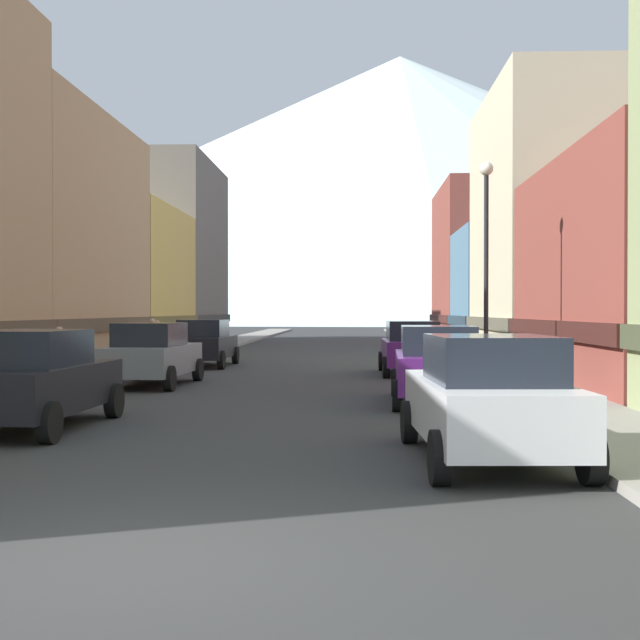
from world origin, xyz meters
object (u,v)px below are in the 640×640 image
potted_plant_1 (29,361)px  pedestrian_0 (157,341)px  car_left_2 (205,343)px  streetlamp_right (486,239)px  car_right_2 (412,347)px  car_left_0 (33,379)px  car_right_1 (437,364)px  pedestrian_1 (59,357)px  car_right_0 (488,398)px  pedestrian_2 (152,340)px  car_left_1 (152,354)px

potted_plant_1 → pedestrian_0: bearing=86.4°
car_left_2 → streetlamp_right: bearing=-46.5°
car_left_2 → car_right_2: size_ratio=1.00×
car_left_0 → potted_plant_1: 8.54m
car_right_1 → pedestrian_1: 10.72m
car_right_0 → car_right_1: same height
car_right_2 → car_right_0: bearing=-90.0°
car_right_2 → potted_plant_1: 12.10m
car_left_2 → streetlamp_right: 13.65m
car_right_2 → pedestrian_2: pedestrian_2 is taller
pedestrian_0 → car_left_1: bearing=-77.4°
car_left_1 → potted_plant_1: size_ratio=4.45×
car_left_0 → potted_plant_1: (-3.20, 7.92, -0.16)m
car_right_1 → car_left_1: bearing=150.5°
car_left_0 → car_right_2: size_ratio=1.01×
car_right_1 → car_left_2: bearing=121.1°
car_right_0 → pedestrian_0: size_ratio=2.83×
pedestrian_0 → pedestrian_2: pedestrian_2 is taller
car_right_0 → car_right_1: bearing=90.0°
car_right_2 → pedestrian_0: car_right_2 is taller
car_right_0 → potted_plant_1: bearing=134.9°
potted_plant_1 → pedestrian_2: bearing=86.1°
car_left_2 → car_right_1: 14.69m
pedestrian_1 → pedestrian_2: size_ratio=0.92×
car_left_1 → car_right_1: same height
car_left_1 → car_left_0: bearing=-90.0°
potted_plant_1 → car_left_0: bearing=-68.0°
car_left_1 → pedestrian_0: bearing=102.6°
car_left_0 → pedestrian_1: 8.58m
car_left_2 → car_right_2: bearing=-26.0°
car_right_1 → potted_plant_1: 11.33m
car_left_0 → pedestrian_2: bearing=97.4°
car_left_1 → car_left_2: bearing=90.0°
car_left_2 → pedestrian_2: (-2.45, 1.86, 0.02)m
car_left_0 → pedestrian_1: (-2.45, 8.22, -0.05)m
pedestrian_0 → streetlamp_right: (11.60, -12.29, 3.11)m
car_right_0 → car_right_2: (-0.00, 16.31, 0.00)m
car_left_0 → car_left_2: 17.07m
car_left_0 → pedestrian_1: size_ratio=2.90×
pedestrian_0 → pedestrian_1: bearing=-90.0°
car_right_2 → car_left_0: bearing=-119.6°
car_left_1 → car_left_2: 8.27m
car_left_0 → pedestrian_2: 19.09m
car_left_2 → pedestrian_2: bearing=142.8°
pedestrian_0 → pedestrian_1: size_ratio=1.03×
car_left_2 → car_right_0: size_ratio=0.99×
car_left_2 → car_right_1: bearing=-58.9°
potted_plant_1 → streetlamp_right: 12.78m
potted_plant_1 → pedestrian_1: size_ratio=0.65×
pedestrian_0 → potted_plant_1: bearing=-93.6°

